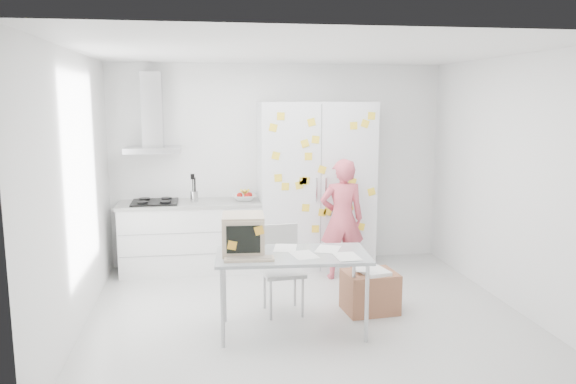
{
  "coord_description": "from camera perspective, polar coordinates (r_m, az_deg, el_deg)",
  "views": [
    {
      "loc": [
        -1.06,
        -5.55,
        2.24
      ],
      "look_at": [
        -0.06,
        0.8,
        1.17
      ],
      "focal_mm": 35.0,
      "sensor_mm": 36.0,
      "label": 1
    }
  ],
  "objects": [
    {
      "name": "walls",
      "position": [
        6.42,
        0.65,
        1.49
      ],
      "size": [
        4.52,
        4.01,
        2.7
      ],
      "color": "white",
      "rests_on": "ground"
    },
    {
      "name": "counter_run",
      "position": [
        7.46,
        -9.77,
        -4.39
      ],
      "size": [
        1.84,
        0.63,
        1.28
      ],
      "color": "white",
      "rests_on": "ground"
    },
    {
      "name": "desk",
      "position": [
        5.38,
        -2.73,
        -5.27
      ],
      "size": [
        1.5,
        0.82,
        1.15
      ],
      "rotation": [
        0.0,
        0.0,
        -0.07
      ],
      "color": "#959B9E",
      "rests_on": "ground"
    },
    {
      "name": "floor",
      "position": [
        6.08,
        1.77,
        -12.27
      ],
      "size": [
        4.5,
        4.0,
        0.02
      ],
      "primitive_type": "cube",
      "color": "silver",
      "rests_on": "ground"
    },
    {
      "name": "ceiling",
      "position": [
        5.67,
        1.92,
        14.1
      ],
      "size": [
        4.5,
        4.0,
        0.02
      ],
      "primitive_type": "cube",
      "color": "white",
      "rests_on": "walls"
    },
    {
      "name": "cardboard_box",
      "position": [
        6.11,
        8.33,
        -9.93
      ],
      "size": [
        0.58,
        0.48,
        0.47
      ],
      "rotation": [
        0.0,
        0.0,
        0.09
      ],
      "color": "#955E40",
      "rests_on": "ground"
    },
    {
      "name": "tall_cabinet",
      "position": [
        7.47,
        2.83,
        0.67
      ],
      "size": [
        1.5,
        0.68,
        2.2
      ],
      "color": "silver",
      "rests_on": "ground"
    },
    {
      "name": "chair",
      "position": [
        5.98,
        -0.65,
        -7.26
      ],
      "size": [
        0.44,
        0.44,
        0.92
      ],
      "rotation": [
        0.0,
        0.0,
        0.07
      ],
      "color": "#AAABA9",
      "rests_on": "ground"
    },
    {
      "name": "person",
      "position": [
        7.03,
        5.51,
        -2.76
      ],
      "size": [
        0.57,
        0.39,
        1.52
      ],
      "primitive_type": "imported",
      "rotation": [
        0.0,
        0.0,
        3.1
      ],
      "color": "#CC4F5E",
      "rests_on": "ground"
    },
    {
      "name": "range_hood",
      "position": [
        7.41,
        -13.6,
        7.02
      ],
      "size": [
        0.7,
        0.48,
        1.01
      ],
      "color": "silver",
      "rests_on": "walls"
    }
  ]
}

